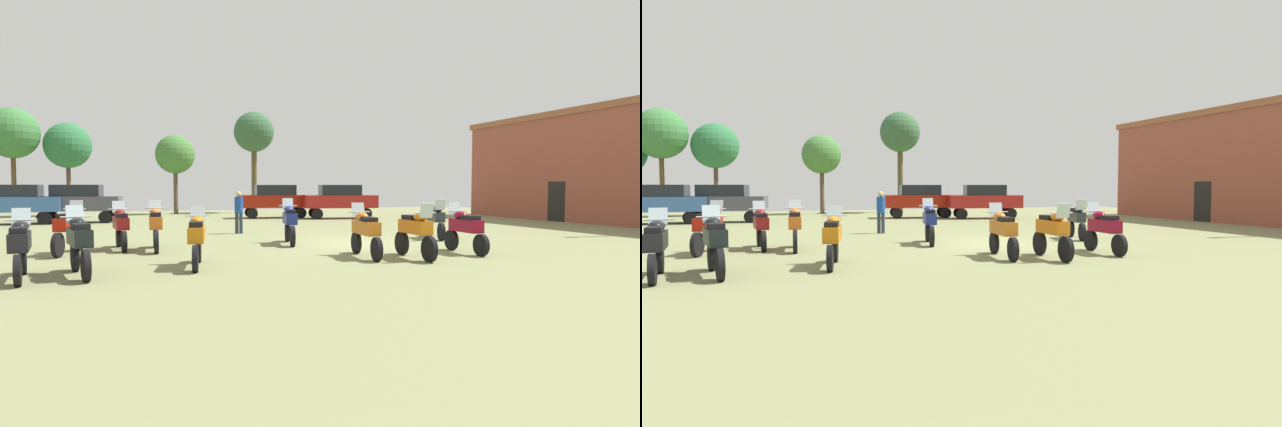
{
  "view_description": "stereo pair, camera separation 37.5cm",
  "coord_description": "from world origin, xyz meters",
  "views": [
    {
      "loc": [
        -6.82,
        -15.93,
        1.94
      ],
      "look_at": [
        0.54,
        4.05,
        0.81
      ],
      "focal_mm": 28.91,
      "sensor_mm": 36.0,
      "label": 1
    },
    {
      "loc": [
        -6.47,
        -16.05,
        1.94
      ],
      "look_at": [
        0.54,
        4.05,
        0.81
      ],
      "focal_mm": 28.91,
      "sensor_mm": 36.0,
      "label": 2
    }
  ],
  "objects": [
    {
      "name": "ground_plane",
      "position": [
        0.0,
        0.0,
        0.01
      ],
      "size": [
        44.0,
        52.0,
        0.02
      ],
      "color": "#7C8254"
    },
    {
      "name": "car_4",
      "position": [
        -12.3,
        13.7,
        1.19
      ],
      "size": [
        4.36,
        1.94,
        2.0
      ],
      "rotation": [
        0.0,
        0.0,
        1.54
      ],
      "color": "black",
      "rests_on": "ground"
    },
    {
      "name": "motorcycle_5",
      "position": [
        2.19,
        -3.54,
        0.73
      ],
      "size": [
        0.62,
        2.08,
        1.45
      ],
      "rotation": [
        0.0,
        0.0,
        -0.03
      ],
      "color": "black",
      "rests_on": "ground"
    },
    {
      "name": "motorcycle_12",
      "position": [
        -8.97,
        -3.97,
        0.73
      ],
      "size": [
        0.62,
        2.18,
        1.45
      ],
      "rotation": [
        0.0,
        0.0,
        0.11
      ],
      "color": "black",
      "rests_on": "ground"
    },
    {
      "name": "motorcycle_9",
      "position": [
        -0.87,
        -3.34,
        0.74
      ],
      "size": [
        0.62,
        2.25,
        1.46
      ],
      "rotation": [
        0.0,
        0.0,
        -0.1
      ],
      "color": "black",
      "rests_on": "ground"
    },
    {
      "name": "motorcycle_1",
      "position": [
        0.26,
        -4.03,
        0.75
      ],
      "size": [
        0.62,
        2.17,
        1.5
      ],
      "rotation": [
        0.0,
        0.0,
        3.11
      ],
      "color": "black",
      "rests_on": "ground"
    },
    {
      "name": "tree_4",
      "position": [
        -3.88,
        20.93,
        4.11
      ],
      "size": [
        2.67,
        2.67,
        5.46
      ],
      "color": "brown",
      "rests_on": "ground"
    },
    {
      "name": "tree_2",
      "position": [
        1.71,
        21.16,
        5.8
      ],
      "size": [
        2.92,
        2.92,
        7.34
      ],
      "color": "brown",
      "rests_on": "ground"
    },
    {
      "name": "motorcycle_10",
      "position": [
        -7.86,
        -3.93,
        0.76
      ],
      "size": [
        0.74,
        2.19,
        1.5
      ],
      "rotation": [
        0.0,
        0.0,
        0.22
      ],
      "color": "black",
      "rests_on": "ground"
    },
    {
      "name": "person_1",
      "position": [
        -2.71,
        4.78,
        1.02
      ],
      "size": [
        0.41,
        0.41,
        1.72
      ],
      "rotation": [
        0.0,
        0.0,
        2.89
      ],
      "color": "#283045",
      "rests_on": "ground"
    },
    {
      "name": "car_1",
      "position": [
        4.91,
        12.5,
        1.19
      ],
      "size": [
        4.57,
        2.6,
        2.0
      ],
      "rotation": [
        0.0,
        0.0,
        1.38
      ],
      "color": "black",
      "rests_on": "ground"
    },
    {
      "name": "motorcycle_2",
      "position": [
        3.65,
        0.26,
        0.74
      ],
      "size": [
        0.8,
        2.08,
        1.47
      ],
      "rotation": [
        0.0,
        0.0,
        2.86
      ],
      "color": "black",
      "rests_on": "ground"
    },
    {
      "name": "motorcycle_7",
      "position": [
        -6.14,
        0.18,
        0.76
      ],
      "size": [
        0.62,
        2.26,
        1.5
      ],
      "rotation": [
        0.0,
        0.0,
        -0.02
      ],
      "color": "black",
      "rests_on": "ground"
    },
    {
      "name": "car_3",
      "position": [
        1.44,
        14.38,
        1.19
      ],
      "size": [
        4.49,
        2.31,
        2.0
      ],
      "rotation": [
        0.0,
        0.0,
        1.45
      ],
      "color": "black",
      "rests_on": "ground"
    },
    {
      "name": "tree_3",
      "position": [
        -13.59,
        20.6,
        5.2
      ],
      "size": [
        3.14,
        3.14,
        6.78
      ],
      "color": "brown",
      "rests_on": "ground"
    },
    {
      "name": "car_2",
      "position": [
        -9.46,
        13.96,
        1.19
      ],
      "size": [
        4.47,
        2.26,
        2.0
      ],
      "rotation": [
        0.0,
        0.0,
        1.46
      ],
      "color": "black",
      "rests_on": "ground"
    },
    {
      "name": "motorcycle_11",
      "position": [
        -7.12,
        0.79,
        0.74
      ],
      "size": [
        0.63,
        2.18,
        1.46
      ],
      "rotation": [
        0.0,
        0.0,
        0.12
      ],
      "color": "black",
      "rests_on": "ground"
    },
    {
      "name": "tree_5",
      "position": [
        -10.55,
        20.92,
        4.54
      ],
      "size": [
        2.92,
        2.92,
        6.0
      ],
      "color": "brown",
      "rests_on": "ground"
    },
    {
      "name": "motorcycle_4",
      "position": [
        -8.48,
        0.14,
        0.76
      ],
      "size": [
        0.77,
        2.12,
        1.51
      ],
      "rotation": [
        0.0,
        0.0,
        -0.26
      ],
      "color": "black",
      "rests_on": "ground"
    },
    {
      "name": "motorcycle_6",
      "position": [
        -1.87,
        0.43,
        0.76
      ],
      "size": [
        0.7,
        2.22,
        1.51
      ],
      "rotation": [
        0.0,
        0.0,
        -0.18
      ],
      "color": "black",
      "rests_on": "ground"
    },
    {
      "name": "motorcycle_8",
      "position": [
        -5.36,
        -3.49,
        0.73
      ],
      "size": [
        0.68,
        2.16,
        1.45
      ],
      "rotation": [
        0.0,
        0.0,
        -0.17
      ],
      "color": "black",
      "rests_on": "ground"
    }
  ]
}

